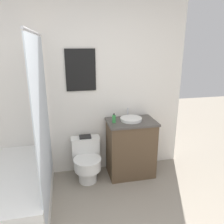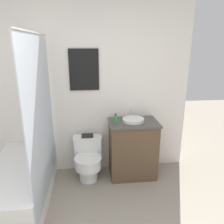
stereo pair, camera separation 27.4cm
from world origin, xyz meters
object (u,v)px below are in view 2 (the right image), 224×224
object	(u,v)px
sink	(133,120)
soap_bottle	(116,119)
toilet	(88,159)
book_on_tank	(87,136)

from	to	relation	value
sink	soap_bottle	size ratio (longest dim) A/B	2.61
toilet	book_on_tank	bearing A→B (deg)	90.00
sink	book_on_tank	distance (m)	0.70
soap_bottle	toilet	bearing A→B (deg)	-179.50
toilet	book_on_tank	distance (m)	0.33
toilet	soap_bottle	size ratio (longest dim) A/B	4.55
toilet	soap_bottle	xyz separation A→B (m)	(0.39, 0.00, 0.59)
toilet	sink	world-z (taller)	sink
toilet	book_on_tank	world-z (taller)	book_on_tank
sink	book_on_tank	world-z (taller)	sink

